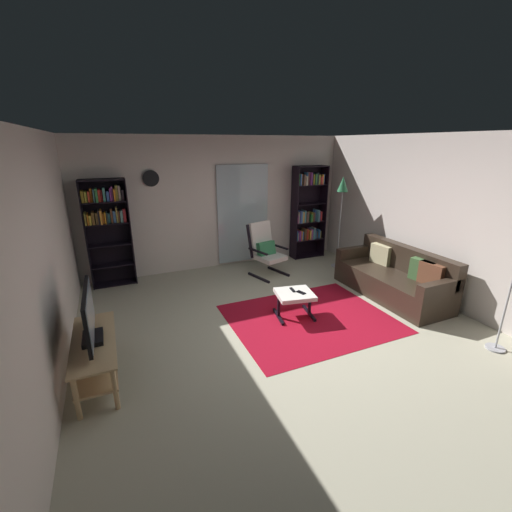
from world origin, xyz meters
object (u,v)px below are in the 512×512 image
tv_stand (96,353)px  floor_lamp_by_shelf (342,193)px  cell_phone (301,292)px  television (90,317)px  bookshelf_near_sofa (308,211)px  bookshelf_near_tv (107,223)px  ottoman (295,297)px  lounge_armchair (265,248)px  leather_sofa (394,278)px  wall_clock (151,178)px  tv_remote (292,290)px

tv_stand → floor_lamp_by_shelf: size_ratio=0.67×
cell_phone → television: bearing=168.3°
tv_stand → bookshelf_near_sofa: bearing=32.5°
tv_stand → bookshelf_near_tv: (0.25, 2.76, 0.81)m
bookshelf_near_tv → ottoman: bookshelf_near_tv is taller
ottoman → television: bearing=-172.0°
lounge_armchair → floor_lamp_by_shelf: size_ratio=0.56×
leather_sofa → wall_clock: bearing=143.8°
tv_stand → tv_remote: size_ratio=8.53×
lounge_armchair → tv_stand: bearing=-145.0°
bookshelf_near_tv → wall_clock: 1.10m
ottoman → floor_lamp_by_shelf: bearing=39.0°
television → wall_clock: size_ratio=3.18×
bookshelf_near_tv → lounge_armchair: size_ratio=1.84×
bookshelf_near_tv → floor_lamp_by_shelf: bookshelf_near_tv is taller
tv_remote → bookshelf_near_tv: bearing=144.8°
cell_phone → bookshelf_near_sofa: bearing=38.4°
bookshelf_near_sofa → tv_remote: (-1.65, -2.31, -0.64)m
bookshelf_near_sofa → lounge_armchair: size_ratio=1.96×
ottoman → lounge_armchair: bearing=79.1°
floor_lamp_by_shelf → wall_clock: bearing=164.1°
tv_stand → wall_clock: wall_clock is taller
television → floor_lamp_by_shelf: (4.54, 1.91, 0.79)m
tv_stand → bookshelf_near_tv: size_ratio=0.65×
television → bookshelf_near_sofa: bookshelf_near_sofa is taller
ottoman → floor_lamp_by_shelf: floor_lamp_by_shelf is taller
tv_stand → leather_sofa: leather_sofa is taller
bookshelf_near_tv → ottoman: bearing=-45.0°
lounge_armchair → ottoman: size_ratio=1.70×
bookshelf_near_sofa → floor_lamp_by_shelf: bookshelf_near_sofa is taller
leather_sofa → wall_clock: (-3.47, 2.54, 1.54)m
floor_lamp_by_shelf → wall_clock: wall_clock is taller
bookshelf_near_sofa → floor_lamp_by_shelf: bearing=-74.3°
tv_stand → leather_sofa: 4.56m
television → cell_phone: (2.72, 0.33, -0.36)m
television → tv_remote: television is taller
bookshelf_near_sofa → tv_remote: bearing=-125.6°
tv_remote → tv_stand: bearing=-161.9°
lounge_armchair → wall_clock: wall_clock is taller
leather_sofa → lounge_armchair: bearing=131.8°
bookshelf_near_sofa → ottoman: (-1.66, -2.38, -0.71)m
ottoman → tv_remote: 0.11m
bookshelf_near_tv → bookshelf_near_sofa: bearing=-0.2°
wall_clock → bookshelf_near_tv: bearing=-171.5°
lounge_armchair → ottoman: 1.78m
leather_sofa → tv_remote: 1.90m
television → ottoman: (2.65, 0.37, -0.43)m
bookshelf_near_tv → ottoman: 3.49m
lounge_armchair → cell_phone: 1.80m
ottoman → wall_clock: wall_clock is taller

